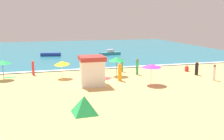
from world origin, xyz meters
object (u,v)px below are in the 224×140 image
(beach_umbrella_4, at_px, (117,59))
(beachgoer_5, at_px, (120,72))
(beach_umbrella_3, at_px, (2,62))
(small_boat_0, at_px, (110,53))
(lifeguard_cabana, at_px, (92,70))
(beachgoer_8, at_px, (137,67))
(beach_umbrella_2, at_px, (62,63))
(small_boat_1, at_px, (51,54))
(beach_tent, at_px, (84,105))
(beach_umbrella_0, at_px, (151,66))
(beachgoer_3, at_px, (197,69))
(beachgoer_0, at_px, (33,68))
(beachgoer_7, at_px, (122,66))
(beachgoer_6, at_px, (214,72))
(beachgoer_9, at_px, (187,69))

(beach_umbrella_4, height_order, beachgoer_5, beach_umbrella_4)
(beach_umbrella_3, xyz_separation_m, small_boat_0, (15.66, 14.94, -1.46))
(beachgoer_5, bearing_deg, lifeguard_cabana, -162.63)
(lifeguard_cabana, height_order, beachgoer_8, lifeguard_cabana)
(beach_umbrella_2, distance_m, small_boat_1, 17.20)
(lifeguard_cabana, relative_size, beach_tent, 1.27)
(beach_umbrella_0, bearing_deg, beachgoer_8, 86.29)
(beach_umbrella_3, bearing_deg, beachgoer_8, -5.83)
(lifeguard_cabana, xyz_separation_m, beachgoer_3, (12.39, 1.29, -0.71))
(beach_umbrella_0, height_order, beach_umbrella_2, beach_umbrella_0)
(small_boat_0, xyz_separation_m, small_boat_1, (-10.23, 1.17, -0.05))
(lifeguard_cabana, relative_size, beachgoer_5, 1.48)
(beach_tent, bearing_deg, beach_umbrella_4, 63.21)
(beachgoer_0, xyz_separation_m, beachgoer_5, (8.75, -5.24, 0.06))
(beach_tent, xyz_separation_m, small_boat_0, (8.98, 27.07, -0.21))
(beach_umbrella_2, xyz_separation_m, beachgoer_3, (14.97, -2.41, -0.95))
(beach_umbrella_4, distance_m, small_boat_1, 18.85)
(beachgoer_3, bearing_deg, small_boat_1, 128.61)
(beachgoer_7, bearing_deg, beach_umbrella_4, -121.56)
(beach_umbrella_0, distance_m, beachgoer_0, 13.58)
(beachgoer_3, xyz_separation_m, small_boat_1, (-15.60, 19.54, -0.37))
(beach_umbrella_3, bearing_deg, lifeguard_cabana, -28.67)
(lifeguard_cabana, xyz_separation_m, beach_umbrella_4, (3.43, 3.27, 0.48))
(beachgoer_5, xyz_separation_m, small_boat_1, (-6.32, 19.86, -0.52))
(beach_umbrella_2, height_order, small_boat_1, beach_umbrella_2)
(beach_umbrella_3, xyz_separation_m, beachgoer_6, (21.29, -6.18, -1.05))
(lifeguard_cabana, height_order, beach_umbrella_0, lifeguard_cabana)
(beachgoer_0, height_order, beachgoer_6, beachgoer_0)
(beachgoer_0, relative_size, beachgoer_6, 1.02)
(beachgoer_0, height_order, small_boat_0, beachgoer_0)
(beach_umbrella_2, relative_size, small_boat_0, 0.61)
(beach_tent, xyz_separation_m, beachgoer_6, (14.61, 5.95, 0.20))
(beach_umbrella_3, distance_m, beachgoer_6, 22.20)
(beach_umbrella_0, distance_m, beachgoer_5, 3.53)
(beach_umbrella_4, height_order, beachgoer_9, beach_umbrella_4)
(beach_tent, distance_m, beachgoer_7, 14.38)
(beachgoer_6, relative_size, beachgoer_7, 1.09)
(beach_umbrella_4, bearing_deg, beach_umbrella_0, -64.91)
(beachgoer_5, bearing_deg, small_boat_0, 78.16)
(beachgoer_0, relative_size, small_boat_0, 0.46)
(beach_umbrella_0, height_order, beachgoer_9, beach_umbrella_0)
(beachgoer_0, distance_m, small_boat_1, 14.83)
(beach_umbrella_0, height_order, beachgoer_8, beach_umbrella_0)
(beach_umbrella_4, xyz_separation_m, beachgoer_7, (1.27, 2.07, -1.18))
(beachgoer_5, distance_m, small_boat_0, 19.11)
(lifeguard_cabana, height_order, beach_umbrella_4, lifeguard_cabana)
(beachgoer_3, distance_m, beachgoer_5, 9.30)
(beachgoer_3, bearing_deg, beachgoer_8, 163.29)
(beach_umbrella_3, height_order, beachgoer_8, beach_umbrella_3)
(beach_umbrella_3, relative_size, small_boat_0, 0.56)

